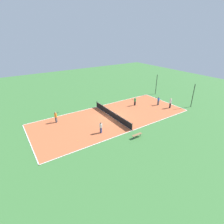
# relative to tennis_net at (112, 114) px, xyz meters

# --- Properties ---
(ground_plane) EXTENTS (80.00, 80.00, 0.00)m
(ground_plane) POSITION_rel_tennis_net_xyz_m (0.00, 0.00, -0.57)
(ground_plane) COLOR #3D7538
(court_surface) EXTENTS (10.12, 24.58, 0.02)m
(court_surface) POSITION_rel_tennis_net_xyz_m (0.00, 0.00, -0.56)
(court_surface) COLOR #C66038
(court_surface) RESTS_ON ground_plane
(tennis_net) EXTENTS (9.92, 0.10, 1.07)m
(tennis_net) POSITION_rel_tennis_net_xyz_m (0.00, 0.00, 0.00)
(tennis_net) COLOR black
(tennis_net) RESTS_ON court_surface
(bench) EXTENTS (0.36, 1.45, 0.45)m
(bench) POSITION_rel_tennis_net_xyz_m (6.63, -0.58, -0.18)
(bench) COLOR olive
(bench) RESTS_ON ground_plane
(player_far_green) EXTENTS (0.42, 0.96, 1.58)m
(player_far_green) POSITION_rel_tennis_net_xyz_m (-1.75, 6.17, 0.35)
(player_far_green) COLOR black
(player_far_green) RESTS_ON court_surface
(player_center_orange) EXTENTS (0.85, 0.93, 1.70)m
(player_center_orange) POSITION_rel_tennis_net_xyz_m (-3.12, -7.86, 0.43)
(player_center_orange) COLOR #4C4C51
(player_center_orange) RESTS_ON court_surface
(player_near_white) EXTENTS (0.47, 0.47, 1.81)m
(player_near_white) POSITION_rel_tennis_net_xyz_m (2.59, 10.60, 0.50)
(player_near_white) COLOR black
(player_near_white) RESTS_ON court_surface
(player_near_blue) EXTENTS (0.94, 0.37, 1.53)m
(player_near_blue) POSITION_rel_tennis_net_xyz_m (0.47, 9.88, 0.33)
(player_near_blue) COLOR #4C4C51
(player_near_blue) RESTS_ON court_surface
(player_far_white) EXTENTS (0.50, 0.50, 1.58)m
(player_far_white) POSITION_rel_tennis_net_xyz_m (3.13, -3.84, 0.35)
(player_far_white) COLOR navy
(player_far_white) RESTS_ON court_surface
(tennis_ball_near_net) EXTENTS (0.07, 0.07, 0.07)m
(tennis_ball_near_net) POSITION_rel_tennis_net_xyz_m (2.40, 7.21, -0.51)
(tennis_ball_near_net) COLOR #CCE033
(tennis_ball_near_net) RESTS_ON court_surface
(tennis_ball_far_baseline) EXTENTS (0.07, 0.07, 0.07)m
(tennis_ball_far_baseline) POSITION_rel_tennis_net_xyz_m (0.10, 7.82, -0.51)
(tennis_ball_far_baseline) COLOR #CCE033
(tennis_ball_far_baseline) RESTS_ON court_surface
(tennis_ball_midcourt) EXTENTS (0.07, 0.07, 0.07)m
(tennis_ball_midcourt) POSITION_rel_tennis_net_xyz_m (3.25, -7.23, -0.51)
(tennis_ball_midcourt) COLOR #CCE033
(tennis_ball_midcourt) RESTS_ON court_surface
(fence_post_back_left) EXTENTS (0.12, 0.12, 4.21)m
(fence_post_back_left) POSITION_rel_tennis_net_xyz_m (-4.32, 14.20, 1.54)
(fence_post_back_left) COLOR black
(fence_post_back_left) RESTS_ON ground_plane
(fence_post_back_right) EXTENTS (0.12, 0.12, 4.21)m
(fence_post_back_right) POSITION_rel_tennis_net_xyz_m (4.32, 14.20, 1.54)
(fence_post_back_right) COLOR black
(fence_post_back_right) RESTS_ON ground_plane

